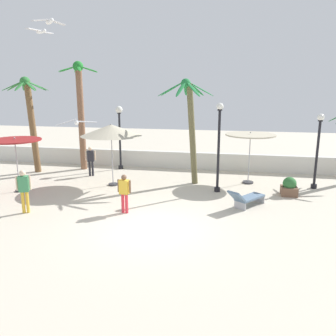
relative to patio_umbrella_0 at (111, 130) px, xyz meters
name	(u,v)px	position (x,y,z in m)	size (l,w,h in m)	color
ground_plane	(151,228)	(3.11, -4.83, -2.74)	(56.00, 56.00, 0.00)	beige
boundary_wall	(187,160)	(3.11, 4.24, -2.24)	(25.20, 0.30, 0.99)	silver
patio_umbrella_0	(111,130)	(0.00, 0.00, 0.00)	(2.95, 2.95, 3.06)	#333338
patio_umbrella_1	(250,138)	(6.62, 1.66, -0.43)	(2.46, 2.46, 2.62)	#333338
patio_umbrella_2	(15,142)	(-3.95, -1.83, -0.42)	(2.34, 2.34, 2.56)	#333338
palm_tree_0	(80,106)	(-2.91, 2.99, 0.98)	(2.41, 2.16, 6.19)	brown
palm_tree_1	(30,114)	(-5.37, 1.82, 0.58)	(2.46, 2.46, 5.34)	brown
palm_tree_3	(190,119)	(3.68, 1.09, 0.53)	(2.72, 2.74, 5.18)	brown
lamp_post_0	(120,128)	(-0.74, 3.40, -0.30)	(0.41, 0.41, 3.71)	black
lamp_post_1	(318,146)	(9.72, 1.31, -0.69)	(0.32, 0.32, 3.58)	black
lamp_post_2	(219,143)	(5.16, -0.10, -0.46)	(0.31, 0.31, 4.09)	black
lounge_chair_0	(246,198)	(6.42, -2.02, -2.35)	(1.58, 1.83, 0.84)	#B7B7BC
guest_0	(91,158)	(-1.81, 1.52, -1.76)	(0.52, 0.36, 1.62)	#26262D
guest_2	(24,187)	(-2.00, -4.32, -1.70)	(0.52, 0.37, 1.71)	gold
guest_3	(124,190)	(1.78, -3.60, -1.82)	(0.56, 0.29, 1.54)	#D8333F
seagull_0	(49,21)	(0.95, -6.82, 3.70)	(0.63, 0.81, 0.14)	white
seagull_1	(40,31)	(-0.40, -4.98, 3.76)	(0.38, 1.27, 0.14)	white
seagull_2	(77,122)	(1.41, -6.55, 1.06)	(1.09, 0.59, 0.18)	white
planter	(289,187)	(8.37, -0.07, -2.36)	(0.70, 0.70, 0.85)	brown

